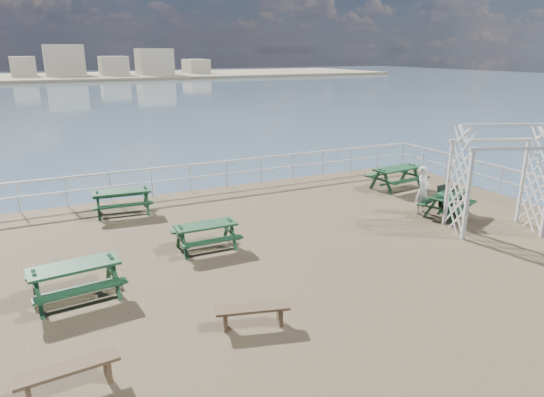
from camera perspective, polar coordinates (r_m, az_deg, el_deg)
The scene contains 13 objects.
ground at distance 13.59m, azimuth 5.08°, elevation -6.30°, with size 18.00×14.00×0.30m, color brown.
sea_backdrop at distance 146.09m, azimuth -18.87°, elevation 13.88°, with size 300.00×300.00×9.20m.
railing at distance 15.33m, azimuth 0.05°, elevation 0.58°, with size 17.77×13.76×1.10m.
picnic_table_a at distance 16.79m, azimuth -17.23°, elevation 0.19°, with size 1.97×1.65×0.90m.
picnic_table_b at distance 13.32m, azimuth -7.78°, elevation -3.80°, with size 1.66×1.34×0.81m.
picnic_table_c at distance 19.57m, azimuth 14.48°, elevation 2.87°, with size 2.15×1.82×0.96m.
picnic_table_d at distance 11.42m, azimuth -22.19°, elevation -8.26°, with size 2.01×1.69×0.91m.
picnic_table_e at distance 16.89m, azimuth 19.99°, elevation -0.15°, with size 2.10×1.93×0.82m.
flat_bench_near at distance 8.75m, azimuth -22.86°, elevation -18.36°, with size 1.60×0.51×0.45m.
flat_bench_far at distance 9.75m, azimuth -2.29°, elevation -13.18°, with size 1.49×0.71×0.42m.
trellis_arbor at distance 15.76m, azimuth 24.96°, elevation 1.51°, with size 2.92×2.24×3.22m.
sandwich_board at distance 17.29m, azimuth 19.79°, elevation -0.04°, with size 0.60×0.47×0.91m.
person at distance 16.74m, azimuth 17.33°, elevation 0.94°, with size 0.58×0.38×1.60m, color silver.
Camera 1 is at (-6.48, -10.67, 5.21)m, focal length 32.00 mm.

